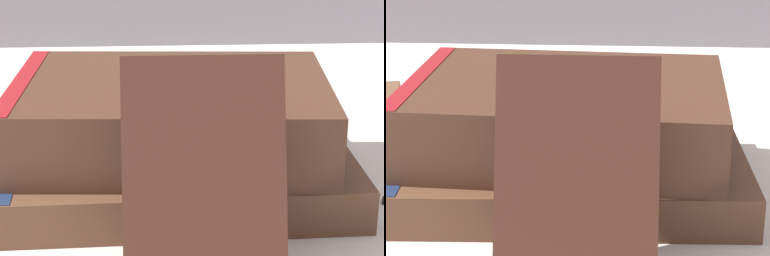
# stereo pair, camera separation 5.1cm
# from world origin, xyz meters

# --- Properties ---
(ground_plane) EXTENTS (3.00, 3.00, 0.00)m
(ground_plane) POSITION_xyz_m (0.00, 0.00, 0.00)
(ground_plane) COLOR silver
(book_flat_bottom) EXTENTS (0.24, 0.17, 0.03)m
(book_flat_bottom) POSITION_xyz_m (0.01, 0.06, 0.01)
(book_flat_bottom) COLOR brown
(book_flat_bottom) RESTS_ON ground_plane
(book_flat_top) EXTENTS (0.22, 0.16, 0.05)m
(book_flat_top) POSITION_xyz_m (0.01, 0.06, 0.05)
(book_flat_top) COLOR #4C2D1E
(book_flat_top) RESTS_ON book_flat_bottom
(book_leaning_front) EXTENTS (0.09, 0.07, 0.13)m
(book_leaning_front) POSITION_xyz_m (0.03, -0.06, 0.06)
(book_leaning_front) COLOR #422319
(book_leaning_front) RESTS_ON ground_plane
(pocket_watch) EXTENTS (0.05, 0.05, 0.01)m
(pocket_watch) POSITION_xyz_m (0.05, 0.04, 0.08)
(pocket_watch) COLOR white
(pocket_watch) RESTS_ON book_flat_top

